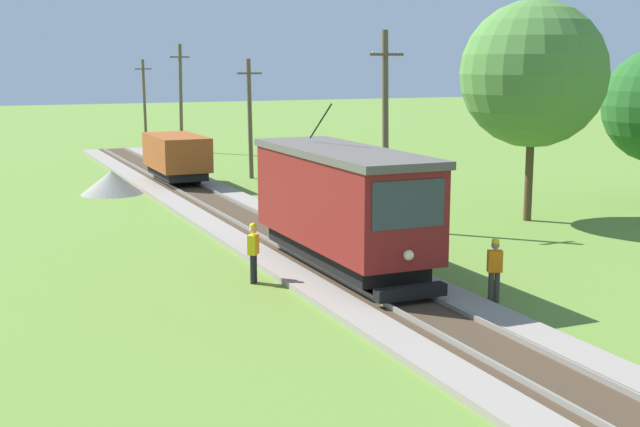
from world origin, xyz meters
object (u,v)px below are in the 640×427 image
at_px(gravel_pile, 112,182).
at_px(utility_pole_horizon, 144,98).
at_px(utility_pole_mid, 385,129).
at_px(tree_left_near, 533,74).
at_px(utility_pole_distant, 181,97).
at_px(second_worker, 253,250).
at_px(freight_car, 177,156).
at_px(utility_pole_far, 250,117).
at_px(track_worker, 495,267).
at_px(red_tram, 342,203).

bearing_deg(gravel_pile, utility_pole_horizon, 74.93).
relative_size(utility_pole_mid, tree_left_near, 0.86).
bearing_deg(tree_left_near, utility_pole_distant, 101.04).
bearing_deg(second_worker, utility_pole_mid, 76.16).
distance_m(utility_pole_horizon, tree_left_near, 44.23).
bearing_deg(utility_pole_mid, utility_pole_distant, 90.00).
bearing_deg(tree_left_near, freight_car, 125.12).
bearing_deg(second_worker, gravel_pile, 130.65).
relative_size(utility_pole_far, gravel_pile, 2.17).
bearing_deg(tree_left_near, track_worker, -131.16).
xyz_separation_m(red_tram, track_worker, (2.39, -4.43, -1.21)).
bearing_deg(tree_left_near, utility_pole_mid, 172.84).
bearing_deg(freight_car, red_tram, -89.99).
bearing_deg(freight_car, second_worker, -97.94).
height_order(red_tram, track_worker, red_tram).
distance_m(utility_pole_far, track_worker, 26.16).
relative_size(utility_pole_horizon, gravel_pile, 2.18).
relative_size(red_tram, utility_pole_mid, 1.14).
distance_m(freight_car, second_worker, 20.23).
relative_size(freight_car, second_worker, 2.91).
xyz_separation_m(gravel_pile, tree_left_near, (14.22, -13.77, 5.29)).
bearing_deg(track_worker, gravel_pile, 37.24).
bearing_deg(second_worker, red_tram, 36.32).
height_order(utility_pole_far, tree_left_near, tree_left_near).
height_order(red_tram, utility_pole_horizon, utility_pole_horizon).
bearing_deg(utility_pole_far, utility_pole_horizon, 90.00).
bearing_deg(utility_pole_mid, red_tram, -127.89).
bearing_deg(tree_left_near, red_tram, -154.84).
distance_m(utility_pole_mid, second_worker, 9.67).
height_order(freight_car, utility_pole_horizon, utility_pole_horizon).
xyz_separation_m(utility_pole_horizon, gravel_pile, (-8.07, -29.96, -2.78)).
distance_m(utility_pole_far, gravel_pile, 8.97).
distance_m(utility_pole_distant, utility_pole_horizon, 12.22).
height_order(freight_car, utility_pole_far, utility_pole_far).
bearing_deg(utility_pole_distant, utility_pole_horizon, 90.00).
distance_m(utility_pole_horizon, second_worker, 49.23).
bearing_deg(track_worker, second_worker, 71.71).
xyz_separation_m(red_tram, second_worker, (-2.80, 0.09, -1.21)).
bearing_deg(utility_pole_horizon, utility_pole_distant, -90.00).
bearing_deg(utility_pole_far, utility_pole_distant, 90.00).
height_order(utility_pole_mid, gravel_pile, utility_pole_mid).
bearing_deg(freight_car, utility_pole_distant, 74.67).
bearing_deg(utility_pole_horizon, track_worker, -92.26).
xyz_separation_m(red_tram, tree_left_near, (10.64, 5.00, 3.67)).
bearing_deg(gravel_pile, utility_pole_far, 19.00).
bearing_deg(utility_pole_distant, utility_pole_far, -90.00).
height_order(red_tram, freight_car, red_tram).
height_order(utility_pole_distant, utility_pole_horizon, utility_pole_distant).
height_order(utility_pole_distant, tree_left_near, tree_left_near).
bearing_deg(red_tram, utility_pole_distant, 82.99).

